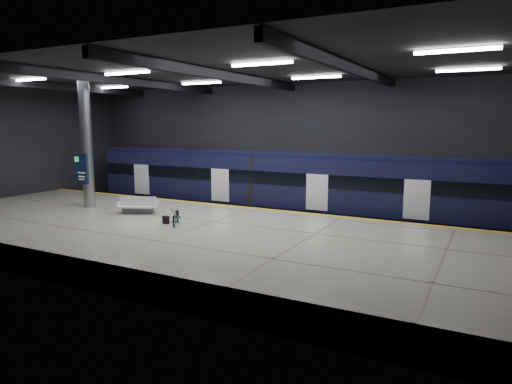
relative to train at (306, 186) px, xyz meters
The scene contains 10 objects.
ground 6.18m from the train, 109.53° to the right, with size 30.00×30.00×0.00m, color black.
room_shell 6.88m from the train, 109.55° to the right, with size 30.10×16.10×8.05m.
platform 8.37m from the train, 103.70° to the right, with size 30.00×11.00×1.10m, color #BAB19D.
safety_strip 3.50m from the train, 125.37° to the right, with size 30.00×0.40×0.01m, color gold.
rails 2.78m from the train, behind, with size 30.00×1.52×0.16m.
train is the anchor object (origin of this frame).
bench 9.23m from the train, 133.49° to the right, with size 2.08×1.52×0.85m.
bicycle 8.47m from the train, 110.60° to the right, with size 0.54×1.54×0.81m, color #99999E.
pannier_bag 8.72m from the train, 114.31° to the right, with size 0.30×0.18×0.35m, color black.
info_column 12.14m from the train, 146.75° to the right, with size 0.90×0.78×6.90m.
Camera 1 is at (11.39, -18.29, 5.58)m, focal length 32.00 mm.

